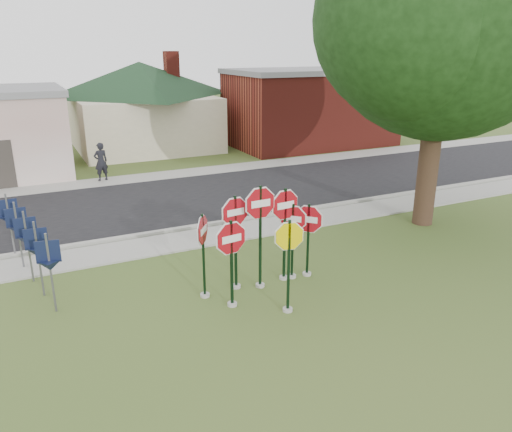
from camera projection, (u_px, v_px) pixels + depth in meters
name	position (u px, v px, depth m)	size (l,w,h in m)	color
ground	(289.00, 312.00, 11.93)	(120.00, 120.00, 0.00)	#3E5821
sidewalk_near	(207.00, 237.00, 16.61)	(60.00, 1.60, 0.06)	gray
road	(169.00, 201.00, 20.45)	(60.00, 7.00, 0.04)	black
sidewalk_far	(143.00, 178.00, 24.11)	(60.00, 1.60, 0.06)	gray
curb	(197.00, 226.00, 17.45)	(60.00, 0.20, 0.14)	gray
stop_sign_center	(260.00, 221.00, 12.63)	(1.15, 0.24, 2.89)	#9E9B93
stop_sign_yellow	(289.00, 256.00, 11.54)	(0.95, 0.24, 2.41)	#9E9B93
stop_sign_left	(231.00, 252.00, 11.80)	(1.11, 0.24, 2.33)	#9E9B93
stop_sign_right	(293.00, 232.00, 13.32)	(0.71, 0.73, 2.22)	#9E9B93
stop_sign_back_right	(285.00, 221.00, 13.12)	(1.13, 0.24, 2.69)	#9E9B93
stop_sign_back_left	(235.00, 229.00, 12.65)	(1.05, 0.24, 2.63)	#9E9B93
stop_sign_far_right	(308.00, 231.00, 13.48)	(0.73, 0.80, 2.18)	#9E9B93
stop_sign_far_left	(203.00, 245.00, 12.25)	(0.62, 0.83, 2.32)	#9E9B93
route_sign_row	(27.00, 239.00, 13.14)	(1.43, 4.63, 2.00)	#59595E
building_house	(141.00, 88.00, 30.33)	(11.60, 11.60, 6.20)	beige
building_brick	(311.00, 107.00, 31.88)	(10.20, 6.20, 4.75)	maroon
oak_tree	(446.00, 12.00, 15.74)	(11.73, 11.13, 11.16)	black
bg_tree_right	(367.00, 53.00, 41.39)	(5.60, 5.60, 8.40)	black
pedestrian	(101.00, 162.00, 23.27)	(0.65, 0.43, 1.79)	black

